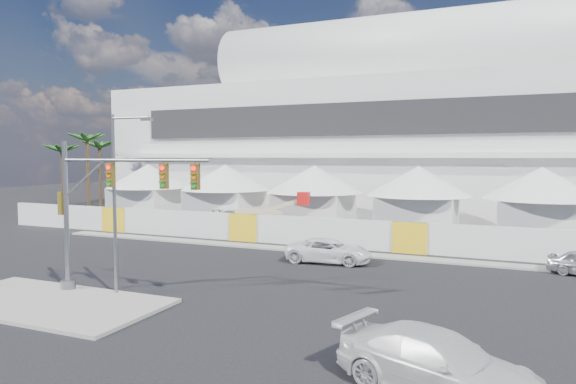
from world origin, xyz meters
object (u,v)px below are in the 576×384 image
at_px(streetlight_median, 118,191).
at_px(pickup_near, 438,363).
at_px(pickup_curb, 329,251).
at_px(lot_car_c, 240,220).
at_px(boom_lift, 252,225).
at_px(traffic_mast, 96,209).

bearing_deg(streetlight_median, pickup_near, -16.23).
distance_m(pickup_curb, pickup_near, 16.66).
height_order(pickup_curb, streetlight_median, streetlight_median).
xyz_separation_m(lot_car_c, boom_lift, (3.06, -3.72, 0.17)).
xyz_separation_m(traffic_mast, streetlight_median, (0.92, 0.34, 0.80)).
relative_size(lot_car_c, streetlight_median, 0.67).
bearing_deg(pickup_curb, streetlight_median, 144.39).
height_order(pickup_curb, lot_car_c, lot_car_c).
bearing_deg(pickup_near, traffic_mast, 94.35).
xyz_separation_m(pickup_curb, pickup_near, (7.93, -14.65, 0.11)).
bearing_deg(boom_lift, pickup_curb, -50.45).
height_order(traffic_mast, streetlight_median, streetlight_median).
bearing_deg(traffic_mast, pickup_curb, 56.92).
height_order(streetlight_median, boom_lift, streetlight_median).
bearing_deg(lot_car_c, pickup_near, -122.23).
height_order(pickup_curb, pickup_near, pickup_near).
bearing_deg(pickup_curb, boom_lift, 46.49).
height_order(pickup_curb, boom_lift, boom_lift).
height_order(traffic_mast, boom_lift, traffic_mast).
bearing_deg(streetlight_median, pickup_curb, 59.66).
xyz_separation_m(pickup_curb, traffic_mast, (-7.09, -10.88, 3.17)).
bearing_deg(traffic_mast, lot_car_c, 101.80).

